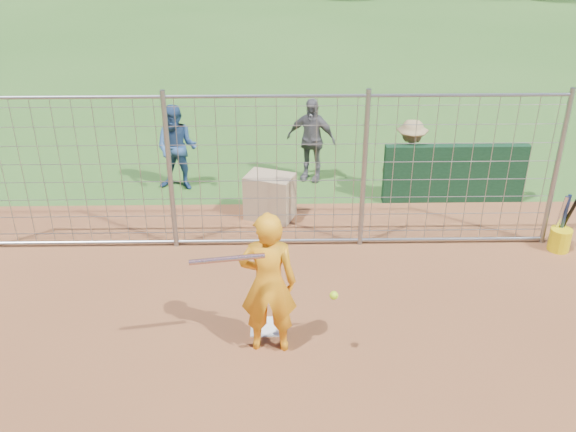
{
  "coord_description": "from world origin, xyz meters",
  "views": [
    {
      "loc": [
        0.15,
        -7.1,
        5.23
      ],
      "look_at": [
        0.3,
        0.8,
        1.15
      ],
      "focal_mm": 40.0,
      "sensor_mm": 36.0,
      "label": 1
    }
  ],
  "objects_px": {
    "equipment_bin": "(270,197)",
    "bucket_with_bats": "(560,236)",
    "bystander_b": "(311,140)",
    "bystander_c": "(410,159)",
    "batter": "(268,284)",
    "bystander_a": "(177,148)"
  },
  "relations": [
    {
      "from": "batter",
      "to": "bystander_a",
      "type": "distance_m",
      "value": 5.17
    },
    {
      "from": "equipment_bin",
      "to": "bystander_a",
      "type": "bearing_deg",
      "value": 165.26
    },
    {
      "from": "bystander_b",
      "to": "equipment_bin",
      "type": "bearing_deg",
      "value": -95.68
    },
    {
      "from": "bystander_a",
      "to": "equipment_bin",
      "type": "xyz_separation_m",
      "value": [
        1.76,
        -1.26,
        -0.43
      ]
    },
    {
      "from": "equipment_bin",
      "to": "bystander_c",
      "type": "bearing_deg",
      "value": 38.05
    },
    {
      "from": "batter",
      "to": "bystander_a",
      "type": "relative_size",
      "value": 1.16
    },
    {
      "from": "equipment_bin",
      "to": "bucket_with_bats",
      "type": "height_order",
      "value": "bucket_with_bats"
    },
    {
      "from": "bystander_b",
      "to": "bucket_with_bats",
      "type": "height_order",
      "value": "bystander_b"
    },
    {
      "from": "equipment_bin",
      "to": "bucket_with_bats",
      "type": "distance_m",
      "value": 4.81
    },
    {
      "from": "bystander_b",
      "to": "equipment_bin",
      "type": "xyz_separation_m",
      "value": [
        -0.79,
        -1.65,
        -0.43
      ]
    },
    {
      "from": "bystander_a",
      "to": "bystander_c",
      "type": "xyz_separation_m",
      "value": [
        4.33,
        -0.46,
        -0.07
      ]
    },
    {
      "from": "batter",
      "to": "bystander_a",
      "type": "height_order",
      "value": "batter"
    },
    {
      "from": "bystander_a",
      "to": "bystander_c",
      "type": "bearing_deg",
      "value": 3.64
    },
    {
      "from": "bystander_a",
      "to": "bystander_b",
      "type": "relative_size",
      "value": 0.99
    },
    {
      "from": "equipment_bin",
      "to": "bystander_b",
      "type": "bearing_deg",
      "value": 85.17
    },
    {
      "from": "bucket_with_bats",
      "to": "bystander_b",
      "type": "bearing_deg",
      "value": 143.14
    },
    {
      "from": "bystander_a",
      "to": "equipment_bin",
      "type": "distance_m",
      "value": 2.21
    },
    {
      "from": "bystander_b",
      "to": "bystander_c",
      "type": "height_order",
      "value": "bystander_b"
    },
    {
      "from": "bystander_c",
      "to": "equipment_bin",
      "type": "height_order",
      "value": "bystander_c"
    },
    {
      "from": "batter",
      "to": "bystander_b",
      "type": "xyz_separation_m",
      "value": [
        0.79,
        5.25,
        -0.12
      ]
    },
    {
      "from": "bystander_c",
      "to": "bystander_b",
      "type": "bearing_deg",
      "value": -16.42
    },
    {
      "from": "bystander_a",
      "to": "bystander_b",
      "type": "distance_m",
      "value": 2.58
    }
  ]
}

